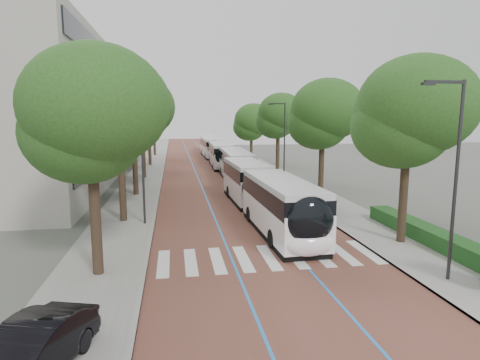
# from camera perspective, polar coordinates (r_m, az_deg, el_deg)

# --- Properties ---
(ground) EXTENTS (160.00, 160.00, 0.00)m
(ground) POSITION_cam_1_polar(r_m,az_deg,el_deg) (18.79, 4.23, -12.00)
(ground) COLOR #51544C
(ground) RESTS_ON ground
(road) EXTENTS (11.00, 140.00, 0.02)m
(road) POSITION_cam_1_polar(r_m,az_deg,el_deg) (57.59, -5.17, 2.21)
(road) COLOR brown
(road) RESTS_ON ground
(sidewalk_left) EXTENTS (4.00, 140.00, 0.12)m
(sidewalk_left) POSITION_cam_1_polar(r_m,az_deg,el_deg) (57.52, -12.65, 2.08)
(sidewalk_left) COLOR gray
(sidewalk_left) RESTS_ON ground
(sidewalk_right) EXTENTS (4.00, 140.00, 0.12)m
(sidewalk_right) POSITION_cam_1_polar(r_m,az_deg,el_deg) (58.61, 2.16, 2.41)
(sidewalk_right) COLOR gray
(sidewalk_right) RESTS_ON ground
(kerb_left) EXTENTS (0.20, 140.00, 0.14)m
(kerb_left) POSITION_cam_1_polar(r_m,az_deg,el_deg) (57.45, -10.75, 2.13)
(kerb_left) COLOR gray
(kerb_left) RESTS_ON ground
(kerb_right) EXTENTS (0.20, 140.00, 0.14)m
(kerb_right) POSITION_cam_1_polar(r_m,az_deg,el_deg) (58.26, 0.33, 2.38)
(kerb_right) COLOR gray
(kerb_right) RESTS_ON ground
(zebra_crossing) EXTENTS (10.55, 3.60, 0.01)m
(zebra_crossing) POSITION_cam_1_polar(r_m,az_deg,el_deg) (19.74, 4.11, -10.87)
(zebra_crossing) COLOR silver
(zebra_crossing) RESTS_ON ground
(lane_line_left) EXTENTS (0.12, 126.00, 0.01)m
(lane_line_left) POSITION_cam_1_polar(r_m,az_deg,el_deg) (57.49, -6.76, 2.19)
(lane_line_left) COLOR #2879CC
(lane_line_left) RESTS_ON road
(lane_line_right) EXTENTS (0.12, 126.00, 0.01)m
(lane_line_right) POSITION_cam_1_polar(r_m,az_deg,el_deg) (57.73, -3.59, 2.26)
(lane_line_right) COLOR #2879CC
(lane_line_right) RESTS_ON road
(office_building) EXTENTS (18.11, 40.00, 14.00)m
(office_building) POSITION_cam_1_polar(r_m,az_deg,el_deg) (47.56, -28.46, 8.22)
(office_building) COLOR #A7A39A
(office_building) RESTS_ON ground
(hedge) EXTENTS (1.20, 14.00, 0.80)m
(hedge) POSITION_cam_1_polar(r_m,az_deg,el_deg) (22.49, 27.66, -8.08)
(hedge) COLOR #174218
(hedge) RESTS_ON sidewalk_right
(streetlight_near) EXTENTS (1.82, 0.20, 8.00)m
(streetlight_near) POSITION_cam_1_polar(r_m,az_deg,el_deg) (17.83, 28.04, 1.81)
(streetlight_near) COLOR #2A2A2D
(streetlight_near) RESTS_ON sidewalk_right
(streetlight_far) EXTENTS (1.82, 0.20, 8.00)m
(streetlight_far) POSITION_cam_1_polar(r_m,az_deg,el_deg) (40.56, 6.10, 6.21)
(streetlight_far) COLOR #2A2A2D
(streetlight_far) RESTS_ON sidewalk_right
(lamp_post_left) EXTENTS (0.14, 0.14, 8.00)m
(lamp_post_left) POSITION_cam_1_polar(r_m,az_deg,el_deg) (25.25, -13.69, 2.80)
(lamp_post_left) COLOR #2A2A2D
(lamp_post_left) RESTS_ON sidewalk_left
(trees_left) EXTENTS (6.44, 61.04, 9.89)m
(trees_left) POSITION_cam_1_polar(r_m,az_deg,el_deg) (42.78, -14.01, 8.97)
(trees_left) COLOR black
(trees_left) RESTS_ON ground
(trees_right) EXTENTS (5.98, 47.95, 9.24)m
(trees_right) POSITION_cam_1_polar(r_m,az_deg,el_deg) (40.28, 7.85, 8.40)
(trees_right) COLOR black
(trees_right) RESTS_ON ground
(lead_bus) EXTENTS (3.09, 18.47, 3.20)m
(lead_bus) POSITION_cam_1_polar(r_m,az_deg,el_deg) (26.69, 3.45, -2.05)
(lead_bus) COLOR black
(lead_bus) RESTS_ON ground
(bus_queued_0) EXTENTS (2.87, 12.46, 3.20)m
(bus_queued_0) POSITION_cam_1_polar(r_m,az_deg,el_deg) (42.16, -0.52, 2.01)
(bus_queued_0) COLOR white
(bus_queued_0) RESTS_ON ground
(bus_queued_1) EXTENTS (2.88, 12.47, 3.20)m
(bus_queued_1) POSITION_cam_1_polar(r_m,az_deg,el_deg) (54.62, -2.80, 3.58)
(bus_queued_1) COLOR white
(bus_queued_1) RESTS_ON ground
(bus_queued_2) EXTENTS (2.70, 12.43, 3.20)m
(bus_queued_2) POSITION_cam_1_polar(r_m,az_deg,el_deg) (67.95, -4.18, 4.61)
(bus_queued_2) COLOR white
(bus_queued_2) RESTS_ON ground
(bus_queued_3) EXTENTS (3.13, 12.51, 3.20)m
(bus_queued_3) POSITION_cam_1_polar(r_m,az_deg,el_deg) (80.22, -4.71, 5.26)
(bus_queued_3) COLOR white
(bus_queued_3) RESTS_ON ground
(parked_car) EXTENTS (2.79, 4.71, 1.47)m
(parked_car) POSITION_cam_1_polar(r_m,az_deg,el_deg) (12.13, -27.80, -21.01)
(parked_car) COLOR black
(parked_car) RESTS_ON sidewalk_left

